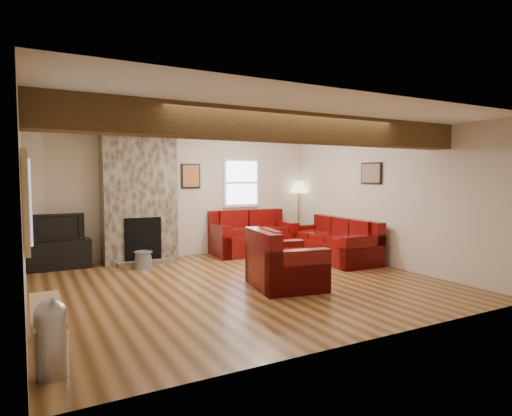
{
  "coord_description": "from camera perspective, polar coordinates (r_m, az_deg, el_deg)",
  "views": [
    {
      "loc": [
        -2.98,
        -5.95,
        1.66
      ],
      "look_at": [
        0.47,
        0.4,
        1.15
      ],
      "focal_mm": 30.0,
      "sensor_mm": 36.0,
      "label": 1
    }
  ],
  "objects": [
    {
      "name": "room",
      "position": [
        6.67,
        -1.92,
        0.51
      ],
      "size": [
        8.0,
        8.0,
        8.0
      ],
      "color": "#583617",
      "rests_on": "ground"
    },
    {
      "name": "oak_beam",
      "position": [
        5.6,
        3.88,
        10.69
      ],
      "size": [
        6.0,
        0.36,
        0.38
      ],
      "primitive_type": "cube",
      "color": "#372210",
      "rests_on": "room"
    },
    {
      "name": "chimney_breast",
      "position": [
        8.69,
        -15.29,
        0.99
      ],
      "size": [
        1.4,
        0.67,
        2.5
      ],
      "color": "#3B352E",
      "rests_on": "floor"
    },
    {
      "name": "back_window",
      "position": [
        9.68,
        -1.95,
        3.38
      ],
      "size": [
        0.9,
        0.08,
        1.1
      ],
      "primitive_type": null,
      "color": "silver",
      "rests_on": "room"
    },
    {
      "name": "hatch_window",
      "position": [
        4.46,
        -28.25,
        0.86
      ],
      "size": [
        0.08,
        1.0,
        0.9
      ],
      "primitive_type": null,
      "color": "tan",
      "rests_on": "room"
    },
    {
      "name": "ceiling_dome",
      "position": [
        7.91,
        1.02,
        9.69
      ],
      "size": [
        0.4,
        0.4,
        0.18
      ],
      "primitive_type": null,
      "color": "white",
      "rests_on": "room"
    },
    {
      "name": "artwork_back",
      "position": [
        9.21,
        -8.66,
        4.24
      ],
      "size": [
        0.42,
        0.06,
        0.52
      ],
      "primitive_type": null,
      "color": "black",
      "rests_on": "room"
    },
    {
      "name": "artwork_right",
      "position": [
        8.62,
        15.07,
        4.5
      ],
      "size": [
        0.06,
        0.55,
        0.42
      ],
      "primitive_type": null,
      "color": "black",
      "rests_on": "room"
    },
    {
      "name": "sofa_three",
      "position": [
        8.83,
        10.05,
        -4.11
      ],
      "size": [
        1.05,
        2.22,
        0.83
      ],
      "primitive_type": null,
      "rotation": [
        0.0,
        0.0,
        -1.64
      ],
      "color": "#410406",
      "rests_on": "floor"
    },
    {
      "name": "loveseat",
      "position": [
        9.35,
        -0.43,
        -3.27
      ],
      "size": [
        1.84,
        1.15,
        0.94
      ],
      "primitive_type": null,
      "rotation": [
        0.0,
        0.0,
        -0.07
      ],
      "color": "#410406",
      "rests_on": "floor"
    },
    {
      "name": "armchair_red",
      "position": [
        6.54,
        4.02,
        -6.72
      ],
      "size": [
        1.12,
        1.23,
        0.88
      ],
      "primitive_type": null,
      "rotation": [
        0.0,
        0.0,
        1.4
      ],
      "color": "#410406",
      "rests_on": "floor"
    },
    {
      "name": "coffee_table",
      "position": [
        7.06,
        3.3,
        -7.64
      ],
      "size": [
        0.95,
        0.95,
        0.49
      ],
      "color": "#4E2E19",
      "rests_on": "floor"
    },
    {
      "name": "tv_cabinet",
      "position": [
        8.61,
        -24.71,
        -5.65
      ],
      "size": [
        1.06,
        0.42,
        0.53
      ],
      "primitive_type": "cube",
      "color": "black",
      "rests_on": "floor"
    },
    {
      "name": "television",
      "position": [
        8.55,
        -24.81,
        -2.28
      ],
      "size": [
        0.85,
        0.11,
        0.49
      ],
      "primitive_type": "imported",
      "color": "black",
      "rests_on": "tv_cabinet"
    },
    {
      "name": "floor_lamp",
      "position": [
        10.28,
        5.71,
        2.31
      ],
      "size": [
        0.41,
        0.41,
        1.59
      ],
      "color": "#A68145",
      "rests_on": "floor"
    },
    {
      "name": "pine_bench",
      "position": [
        4.63,
        -26.06,
        -14.45
      ],
      "size": [
        0.28,
        1.2,
        0.45
      ],
      "primitive_type": null,
      "color": "tan",
      "rests_on": "floor"
    },
    {
      "name": "pedal_bin",
      "position": [
        4.09,
        -25.63,
        -15.35
      ],
      "size": [
        0.32,
        0.32,
        0.66
      ],
      "primitive_type": null,
      "rotation": [
        0.0,
        0.0,
        -0.25
      ],
      "color": "#A5A5AA",
      "rests_on": "floor"
    },
    {
      "name": "coal_bucket",
      "position": [
        8.15,
        -14.8,
        -6.68
      ],
      "size": [
        0.35,
        0.35,
        0.33
      ],
      "primitive_type": null,
      "color": "gray",
      "rests_on": "floor"
    }
  ]
}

